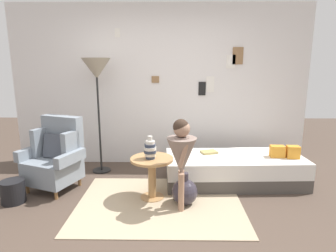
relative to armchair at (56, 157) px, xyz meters
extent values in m
plane|color=#4C3D33|center=(1.36, -0.87, -0.44)|extent=(12.00, 12.00, 0.00)
cube|color=silver|center=(1.36, 1.08, 0.86)|extent=(4.80, 0.10, 2.60)
cube|color=white|center=(0.71, 1.02, 1.70)|extent=(0.08, 0.02, 0.13)
cube|color=gray|center=(0.71, 1.02, 1.70)|extent=(0.06, 0.01, 0.10)
cube|color=black|center=(0.36, 1.02, 1.23)|extent=(0.18, 0.02, 0.13)
cube|color=slate|center=(0.36, 1.02, 1.23)|extent=(0.14, 0.01, 0.10)
cube|color=black|center=(2.05, 1.02, 0.83)|extent=(0.11, 0.02, 0.22)
cube|color=gray|center=(2.05, 1.02, 0.83)|extent=(0.09, 0.01, 0.17)
cube|color=olive|center=(1.30, 1.02, 0.98)|extent=(0.12, 0.02, 0.11)
cube|color=slate|center=(1.30, 1.02, 0.98)|extent=(0.10, 0.01, 0.08)
cube|color=olive|center=(2.61, 1.02, 1.35)|extent=(0.17, 0.02, 0.27)
cube|color=#9D9D96|center=(2.61, 1.02, 1.35)|extent=(0.13, 0.01, 0.21)
cube|color=white|center=(2.18, 1.02, 0.90)|extent=(0.13, 0.02, 0.25)
cube|color=#5F5F58|center=(2.18, 1.02, 0.90)|extent=(0.10, 0.01, 0.20)
cube|color=white|center=(2.50, 1.02, 1.26)|extent=(0.14, 0.02, 0.21)
cube|color=silver|center=(2.50, 1.02, 1.26)|extent=(0.11, 0.01, 0.17)
cube|color=tan|center=(1.42, -0.46, -0.43)|extent=(1.98, 1.49, 0.01)
cylinder|color=olive|center=(-0.33, -0.19, -0.38)|extent=(0.04, 0.04, 0.12)
cylinder|color=olive|center=(0.12, -0.36, -0.38)|extent=(0.04, 0.04, 0.12)
cylinder|color=olive|center=(-0.17, 0.23, -0.38)|extent=(0.04, 0.04, 0.12)
cylinder|color=olive|center=(0.28, 0.06, -0.38)|extent=(0.04, 0.04, 0.12)
cube|color=gray|center=(-0.03, -0.07, -0.17)|extent=(0.76, 0.74, 0.30)
cube|color=gray|center=(0.06, 0.15, 0.26)|extent=(0.61, 0.35, 0.55)
cube|color=gray|center=(-0.23, 0.12, 0.17)|extent=(0.19, 0.32, 0.39)
cube|color=gray|center=(0.25, -0.07, 0.17)|extent=(0.19, 0.32, 0.39)
cube|color=gray|center=(-0.34, 0.04, 0.05)|extent=(0.27, 0.50, 0.14)
cube|color=gray|center=(0.27, -0.20, 0.05)|extent=(0.27, 0.50, 0.14)
cube|color=#474C56|center=(0.01, 0.03, 0.14)|extent=(0.40, 0.28, 0.33)
cube|color=#4C4742|center=(2.45, 0.19, -0.35)|extent=(1.93, 0.88, 0.18)
cube|color=white|center=(2.45, 0.19, -0.15)|extent=(1.93, 0.88, 0.22)
cube|color=orange|center=(3.22, 0.11, 0.05)|extent=(0.17, 0.13, 0.17)
cube|color=orange|center=(3.03, 0.15, 0.04)|extent=(0.20, 0.13, 0.16)
cylinder|color=tan|center=(1.32, -0.31, -0.43)|extent=(0.29, 0.29, 0.02)
cylinder|color=tan|center=(1.32, -0.31, -0.18)|extent=(0.10, 0.10, 0.48)
cylinder|color=tan|center=(1.32, -0.31, 0.08)|extent=(0.53, 0.53, 0.03)
cylinder|color=#2D384C|center=(1.30, -0.33, 0.11)|extent=(0.11, 0.11, 0.04)
cylinder|color=silver|center=(1.30, -0.33, 0.15)|extent=(0.13, 0.13, 0.04)
cylinder|color=#2D384C|center=(1.30, -0.33, 0.19)|extent=(0.15, 0.15, 0.04)
cylinder|color=silver|center=(1.30, -0.33, 0.22)|extent=(0.15, 0.15, 0.04)
cylinder|color=#2D384C|center=(1.30, -0.33, 0.26)|extent=(0.13, 0.13, 0.04)
cylinder|color=silver|center=(1.30, -0.33, 0.30)|extent=(0.11, 0.11, 0.04)
cylinder|color=silver|center=(1.30, -0.33, 0.35)|extent=(0.06, 0.06, 0.06)
cylinder|color=black|center=(0.45, 0.61, -0.43)|extent=(0.28, 0.28, 0.02)
cylinder|color=black|center=(0.45, 0.61, 0.41)|extent=(0.03, 0.03, 1.65)
cone|color=#9E937F|center=(0.45, 0.61, 1.16)|extent=(0.43, 0.43, 0.30)
cylinder|color=#A37A60|center=(1.68, -0.63, -0.21)|extent=(0.07, 0.07, 0.46)
cylinder|color=#A37A60|center=(1.68, -0.53, -0.21)|extent=(0.07, 0.07, 0.46)
cone|color=gray|center=(1.68, -0.58, 0.20)|extent=(0.34, 0.34, 0.43)
cylinder|color=gray|center=(1.68, -0.58, 0.35)|extent=(0.17, 0.17, 0.17)
cylinder|color=#A37A60|center=(1.69, -0.70, 0.27)|extent=(0.12, 0.05, 0.29)
cylinder|color=#A37A60|center=(1.70, -0.46, 0.27)|extent=(0.12, 0.05, 0.29)
sphere|color=#A37A60|center=(1.68, -0.58, 0.52)|extent=(0.19, 0.19, 0.19)
sphere|color=#38281E|center=(1.67, -0.58, 0.55)|extent=(0.18, 0.18, 0.18)
cube|color=tan|center=(2.11, 0.31, -0.02)|extent=(0.26, 0.22, 0.03)
sphere|color=#332D38|center=(1.72, -0.46, -0.28)|extent=(0.31, 0.31, 0.31)
cylinder|color=#332D38|center=(1.72, -0.46, -0.09)|extent=(0.09, 0.09, 0.09)
cylinder|color=black|center=(-0.37, -0.45, -0.30)|extent=(0.28, 0.28, 0.28)
camera|label=1|loc=(1.57, -3.64, 1.23)|focal=30.48mm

